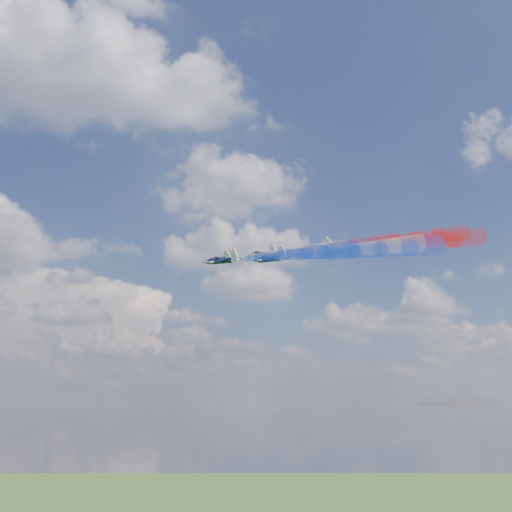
{
  "coord_description": "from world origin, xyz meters",
  "views": [
    {
      "loc": [
        -41.57,
        -174.67,
        105.33
      ],
      "look_at": [
        -11.88,
        -9.1,
        144.33
      ],
      "focal_mm": 44.87,
      "sensor_mm": 36.0,
      "label": 1
    }
  ],
  "objects": [
    {
      "name": "jet_outer_right",
      "position": [
        6.07,
        -5.05,
        148.38
      ],
      "size": [
        15.76,
        16.42,
        7.23
      ],
      "primitive_type": null,
      "rotation": [
        0.11,
        -0.27,
        0.54
      ],
      "color": "black"
    },
    {
      "name": "trail_center_third",
      "position": [
        5.43,
        -33.87,
        140.91
      ],
      "size": [
        26.01,
        37.02,
        9.4
      ],
      "primitive_type": null,
      "rotation": [
        0.11,
        -0.27,
        0.54
      ],
      "color": "white"
    },
    {
      "name": "trail_outer_left",
      "position": [
        -8.44,
        -43.82,
        136.98
      ],
      "size": [
        26.01,
        37.02,
        9.4
      ],
      "primitive_type": null,
      "rotation": [
        0.11,
        -0.27,
        0.54
      ],
      "color": "blue"
    },
    {
      "name": "jet_center_third",
      "position": [
        -8.48,
        -12.2,
        143.61
      ],
      "size": [
        15.76,
        16.42,
        7.23
      ],
      "primitive_type": null,
      "rotation": [
        0.11,
        -0.27,
        0.54
      ],
      "color": "black"
    },
    {
      "name": "jet_inner_left",
      "position": [
        -22.42,
        -9.7,
        142.4
      ],
      "size": [
        15.76,
        16.42,
        7.23
      ],
      "primitive_type": null,
      "rotation": [
        0.11,
        -0.27,
        0.54
      ],
      "color": "black"
    },
    {
      "name": "jet_lead",
      "position": [
        -19.63,
        4.6,
        146.16
      ],
      "size": [
        15.76,
        16.42,
        7.23
      ],
      "primitive_type": null,
      "rotation": [
        0.11,
        -0.27,
        0.54
      ],
      "color": "black"
    },
    {
      "name": "trail_lead",
      "position": [
        -5.72,
        -17.06,
        143.46
      ],
      "size": [
        26.01,
        37.02,
        9.4
      ],
      "primitive_type": null,
      "rotation": [
        0.11,
        -0.27,
        0.54
      ],
      "color": "white"
    },
    {
      "name": "trail_rear_left",
      "position": [
        2.42,
        -48.44,
        136.84
      ],
      "size": [
        26.01,
        37.02,
        9.4
      ],
      "primitive_type": null,
      "rotation": [
        0.11,
        -0.27,
        0.54
      ],
      "color": "blue"
    },
    {
      "name": "trail_inner_left",
      "position": [
        -8.51,
        -31.36,
        139.7
      ],
      "size": [
        26.01,
        37.02,
        9.4
      ],
      "primitive_type": null,
      "rotation": [
        0.11,
        -0.27,
        0.54
      ],
      "color": "blue"
    },
    {
      "name": "trail_inner_right",
      "position": [
        5.48,
        -21.92,
        144.35
      ],
      "size": [
        26.01,
        37.02,
        9.4
      ],
      "primitive_type": null,
      "rotation": [
        0.11,
        -0.27,
        0.54
      ],
      "color": "red"
    },
    {
      "name": "jet_rear_left",
      "position": [
        -11.49,
        -26.78,
        139.54
      ],
      "size": [
        15.76,
        16.42,
        7.23
      ],
      "primitive_type": null,
      "rotation": [
        0.11,
        -0.27,
        0.54
      ],
      "color": "black"
    },
    {
      "name": "jet_rear_right",
      "position": [
        3.07,
        -17.25,
        144.34
      ],
      "size": [
        15.76,
        16.42,
        7.23
      ],
      "primitive_type": null,
      "rotation": [
        0.11,
        -0.27,
        0.54
      ],
      "color": "black"
    },
    {
      "name": "trail_rear_right",
      "position": [
        16.98,
        -38.91,
        141.64
      ],
      "size": [
        26.01,
        37.02,
        9.4
      ],
      "primitive_type": null,
      "rotation": [
        0.11,
        -0.27,
        0.54
      ],
      "color": "red"
    },
    {
      "name": "trail_outer_right",
      "position": [
        19.98,
        -26.72,
        145.68
      ],
      "size": [
        26.01,
        37.02,
        9.4
      ],
      "primitive_type": null,
      "rotation": [
        0.11,
        -0.27,
        0.54
      ],
      "color": "red"
    },
    {
      "name": "jet_inner_right",
      "position": [
        -8.43,
        -0.26,
        147.05
      ],
      "size": [
        15.76,
        16.42,
        7.23
      ],
      "primitive_type": null,
      "rotation": [
        0.11,
        -0.27,
        0.54
      ],
      "color": "black"
    },
    {
      "name": "jet_outer_left",
      "position": [
        -22.35,
        -22.15,
        139.68
      ],
      "size": [
        15.76,
        16.42,
        7.23
      ],
      "primitive_type": null,
      "rotation": [
        0.11,
        -0.27,
        0.54
      ],
      "color": "black"
    }
  ]
}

